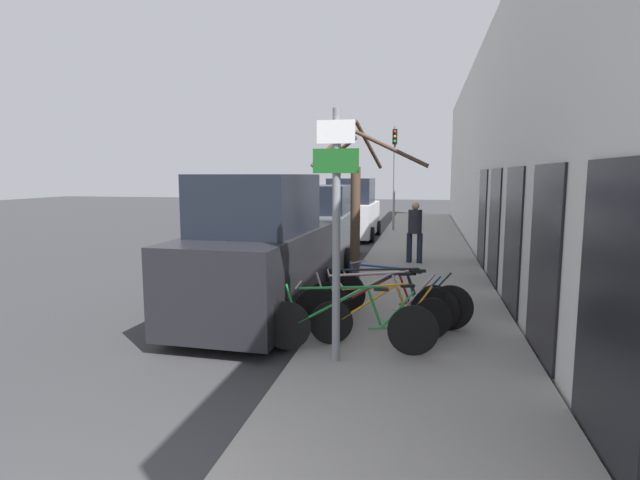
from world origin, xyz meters
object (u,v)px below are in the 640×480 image
object	(u,v)px
parked_car_1	(319,227)
parked_car_2	(352,212)
traffic_light	(394,164)
bicycle_1	(382,317)
parked_car_0	(261,254)
pedestrian_near	(415,228)
bicycle_2	(375,306)
street_tree	(356,211)
bicycle_0	(349,324)
bicycle_5	(392,296)
bicycle_3	(387,302)
signpost	(336,225)
bicycle_4	(384,301)

from	to	relation	value
parked_car_1	parked_car_2	world-z (taller)	parked_car_2
parked_car_2	traffic_light	bearing A→B (deg)	50.60
bicycle_1	parked_car_2	size ratio (longest dim) A/B	0.49
parked_car_0	pedestrian_near	distance (m)	6.06
traffic_light	parked_car_0	bearing A→B (deg)	-96.51
parked_car_0	parked_car_2	world-z (taller)	parked_car_0
bicycle_2	street_tree	world-z (taller)	street_tree
parked_car_2	parked_car_1	bearing A→B (deg)	-90.91
pedestrian_near	street_tree	world-z (taller)	street_tree
bicycle_0	pedestrian_near	distance (m)	7.44
bicycle_1	pedestrian_near	size ratio (longest dim) A/B	1.19
pedestrian_near	traffic_light	xyz separation A→B (m)	(-1.07, 8.12, 1.91)
bicycle_2	traffic_light	bearing A→B (deg)	-11.31
bicycle_5	traffic_light	size ratio (longest dim) A/B	0.48
bicycle_2	street_tree	xyz separation A→B (m)	(-0.62, 2.39, 1.30)
bicycle_3	street_tree	world-z (taller)	street_tree
bicycle_5	parked_car_2	bearing A→B (deg)	39.64
signpost	bicycle_2	world-z (taller)	signpost
bicycle_4	pedestrian_near	distance (m)	5.95
bicycle_0	bicycle_5	size ratio (longest dim) A/B	1.12
pedestrian_near	bicycle_1	bearing A→B (deg)	99.70
parked_car_2	signpost	bearing A→B (deg)	-82.37
bicycle_2	parked_car_1	xyz separation A→B (m)	(-2.30, 6.73, 0.49)
traffic_light	signpost	bearing A→B (deg)	-89.21
bicycle_5	traffic_light	bearing A→B (deg)	31.63
bicycle_1	pedestrian_near	world-z (taller)	pedestrian_near
street_tree	bicycle_2	bearing A→B (deg)	-75.47
bicycle_2	bicycle_3	bearing A→B (deg)	-52.14
bicycle_3	traffic_light	xyz separation A→B (m)	(-0.77, 14.28, 2.46)
bicycle_0	parked_car_2	world-z (taller)	parked_car_2
signpost	bicycle_5	world-z (taller)	signpost
parked_car_2	pedestrian_near	bearing A→B (deg)	-66.63
parked_car_1	traffic_light	distance (m)	8.20
bicycle_3	parked_car_2	bearing A→B (deg)	5.93
parked_car_1	parked_car_2	xyz separation A→B (m)	(0.12, 5.87, 0.04)
bicycle_5	pedestrian_near	world-z (taller)	pedestrian_near
signpost	bicycle_4	size ratio (longest dim) A/B	1.47
bicycle_0	traffic_light	distance (m)	15.70
bicycle_3	bicycle_2	bearing A→B (deg)	136.71
parked_car_2	street_tree	xyz separation A→B (m)	(1.55, -10.21, 0.77)
signpost	parked_car_0	distance (m)	2.97
signpost	parked_car_0	bearing A→B (deg)	128.08
bicycle_5	parked_car_0	bearing A→B (deg)	113.81
bicycle_5	parked_car_2	size ratio (longest dim) A/B	0.52
bicycle_1	bicycle_4	world-z (taller)	bicycle_1
parked_car_2	pedestrian_near	world-z (taller)	parked_car_2
bicycle_5	bicycle_1	bearing A→B (deg)	-154.84
bicycle_0	bicycle_2	xyz separation A→B (m)	(0.26, 1.00, 0.00)
parked_car_2	pedestrian_near	xyz separation A→B (m)	(2.65, -6.22, 0.04)
bicycle_1	parked_car_1	distance (m)	7.62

